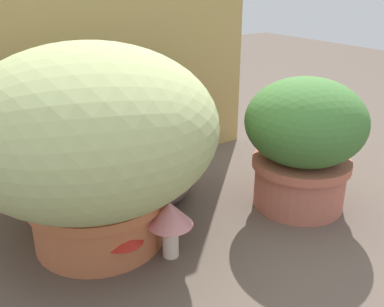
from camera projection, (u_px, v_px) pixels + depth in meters
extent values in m
plane|color=brown|center=(177.00, 239.00, 1.08)|extent=(6.00, 6.00, 0.00)
cube|color=tan|center=(91.00, 47.00, 1.30)|extent=(1.13, 0.03, 0.82)
cylinder|color=#C16A41|center=(99.00, 216.00, 1.06)|extent=(0.31, 0.31, 0.14)
cylinder|color=#C46B40|center=(97.00, 195.00, 1.04)|extent=(0.33, 0.33, 0.02)
ellipsoid|color=#AAB674|center=(91.00, 127.00, 0.97)|extent=(0.58, 0.58, 0.38)
cylinder|color=#BA6552|center=(299.00, 182.00, 1.22)|extent=(0.25, 0.25, 0.14)
cylinder|color=#BE644D|center=(301.00, 163.00, 1.20)|extent=(0.27, 0.27, 0.02)
ellipsoid|color=#427734|center=(305.00, 122.00, 1.15)|extent=(0.32, 0.32, 0.24)
ellipsoid|color=#695554|center=(165.00, 167.00, 1.22)|extent=(0.31, 0.29, 0.22)
ellipsoid|color=gray|center=(178.00, 158.00, 1.31)|extent=(0.12, 0.12, 0.11)
sphere|color=#695554|center=(179.00, 117.00, 1.27)|extent=(0.15, 0.15, 0.11)
cone|color=#695554|center=(169.00, 95.00, 1.26)|extent=(0.05, 0.05, 0.04)
cone|color=#695554|center=(189.00, 97.00, 1.24)|extent=(0.05, 0.05, 0.04)
cylinder|color=#695554|center=(134.00, 212.00, 1.16)|extent=(0.17, 0.14, 0.07)
cylinder|color=silver|center=(123.00, 253.00, 0.98)|extent=(0.04, 0.04, 0.06)
cone|color=red|center=(122.00, 233.00, 0.96)|extent=(0.10, 0.10, 0.04)
cylinder|color=beige|center=(171.00, 240.00, 1.00)|extent=(0.04, 0.04, 0.08)
cone|color=pink|center=(170.00, 214.00, 0.98)|extent=(0.11, 0.11, 0.06)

